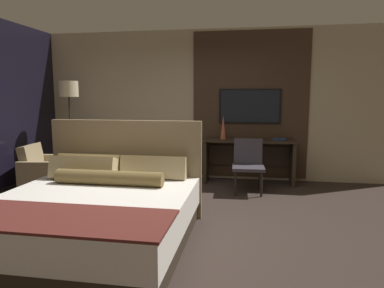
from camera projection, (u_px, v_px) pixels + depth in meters
name	position (u px, v px, depth m)	size (l,w,h in m)	color
ground_plane	(168.00, 225.00, 4.19)	(16.00, 16.00, 0.00)	#332823
wall_back_tv_panel	(205.00, 105.00, 6.51)	(7.20, 0.09, 2.80)	#BCAD8E
bed	(95.00, 212.00, 3.66)	(2.02, 2.09, 1.26)	#33281E
desk	(249.00, 154.00, 6.22)	(1.61, 0.50, 0.80)	#2D2319
tv	(250.00, 106.00, 6.30)	(1.12, 0.04, 0.63)	black
desk_chair	(248.00, 161.00, 5.61)	(0.53, 0.53, 0.87)	#38333D
armchair_by_window	(48.00, 175.00, 5.72)	(0.86, 0.88, 0.78)	#998460
floor_lamp	(69.00, 97.00, 6.14)	(0.34, 0.34, 1.84)	#282623
vase_tall	(223.00, 127.00, 6.22)	(0.11, 0.11, 0.42)	#B2563D
book	(280.00, 139.00, 6.10)	(0.25, 0.20, 0.03)	navy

